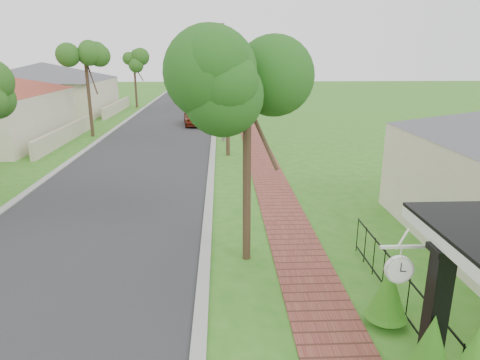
# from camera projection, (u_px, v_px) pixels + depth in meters

# --- Properties ---
(ground) EXTENTS (160.00, 160.00, 0.00)m
(ground) POSITION_uv_depth(u_px,v_px,m) (164.00, 350.00, 8.04)
(ground) COLOR #2E761C
(ground) RESTS_ON ground
(road) EXTENTS (7.00, 120.00, 0.02)m
(road) POSITION_uv_depth(u_px,v_px,m) (156.00, 141.00, 27.06)
(road) COLOR #28282B
(road) RESTS_ON ground
(kerb_right) EXTENTS (0.30, 120.00, 0.10)m
(kerb_right) POSITION_uv_depth(u_px,v_px,m) (214.00, 141.00, 27.22)
(kerb_right) COLOR #9E9E99
(kerb_right) RESTS_ON ground
(kerb_left) EXTENTS (0.30, 120.00, 0.10)m
(kerb_left) POSITION_uv_depth(u_px,v_px,m) (98.00, 142.00, 26.90)
(kerb_left) COLOR #9E9E99
(kerb_left) RESTS_ON ground
(sidewalk) EXTENTS (1.50, 120.00, 0.03)m
(sidewalk) POSITION_uv_depth(u_px,v_px,m) (254.00, 141.00, 27.33)
(sidewalk) COLOR brown
(sidewalk) RESTS_ON ground
(porch_post) EXTENTS (0.48, 0.48, 2.52)m
(porch_post) POSITION_uv_depth(u_px,v_px,m) (434.00, 325.00, 6.96)
(porch_post) COLOR black
(porch_post) RESTS_ON ground
(picket_fence) EXTENTS (0.03, 8.02, 1.00)m
(picket_fence) POSITION_uv_depth(u_px,v_px,m) (423.00, 319.00, 8.10)
(picket_fence) COLOR black
(picket_fence) RESTS_ON ground
(street_trees) EXTENTS (10.70, 37.65, 5.89)m
(street_trees) POSITION_uv_depth(u_px,v_px,m) (167.00, 65.00, 32.33)
(street_trees) COLOR #382619
(street_trees) RESTS_ON ground
(far_house_grey) EXTENTS (15.56, 15.56, 4.60)m
(far_house_grey) POSITION_uv_depth(u_px,v_px,m) (45.00, 88.00, 39.28)
(far_house_grey) COLOR beige
(far_house_grey) RESTS_ON ground
(parked_car_red) EXTENTS (2.09, 4.27, 1.40)m
(parked_car_red) POSITION_uv_depth(u_px,v_px,m) (195.00, 116.00, 33.13)
(parked_car_red) COLOR maroon
(parked_car_red) RESTS_ON ground
(parked_car_white) EXTENTS (2.35, 4.87, 1.54)m
(parked_car_white) POSITION_uv_depth(u_px,v_px,m) (209.00, 98.00, 45.89)
(parked_car_white) COLOR white
(parked_car_white) RESTS_ON ground
(near_tree) EXTENTS (2.25, 2.25, 5.77)m
(near_tree) POSITION_uv_depth(u_px,v_px,m) (247.00, 86.00, 10.35)
(near_tree) COLOR #382619
(near_tree) RESTS_ON ground
(utility_pole) EXTENTS (1.20, 0.24, 7.08)m
(utility_pole) POSITION_uv_depth(u_px,v_px,m) (223.00, 83.00, 26.22)
(utility_pole) COLOR #6D6055
(utility_pole) RESTS_ON ground
(station_clock) EXTENTS (0.80, 0.13, 0.68)m
(station_clock) POSITION_uv_depth(u_px,v_px,m) (399.00, 268.00, 7.08)
(station_clock) COLOR white
(station_clock) RESTS_ON ground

